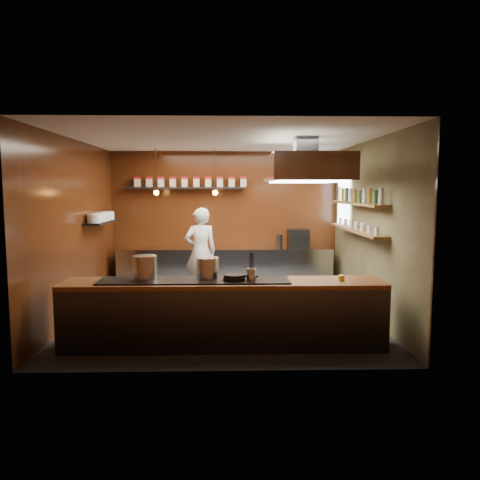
{
  "coord_description": "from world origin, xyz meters",
  "views": [
    {
      "loc": [
        0.06,
        -7.91,
        2.17
      ],
      "look_at": [
        0.28,
        0.4,
        1.27
      ],
      "focal_mm": 35.0,
      "sensor_mm": 36.0,
      "label": 1
    }
  ],
  "objects_px": {
    "stockpot_large": "(145,267)",
    "stockpot_small": "(208,268)",
    "extractor_hood": "(305,168)",
    "chef": "(201,252)",
    "espresso_machine": "(298,239)"
  },
  "relations": [
    {
      "from": "stockpot_large",
      "to": "stockpot_small",
      "type": "xyz_separation_m",
      "value": [
        0.86,
        0.03,
        -0.02
      ]
    },
    {
      "from": "extractor_hood",
      "to": "stockpot_large",
      "type": "relative_size",
      "value": 5.97
    },
    {
      "from": "stockpot_small",
      "to": "chef",
      "type": "distance_m",
      "value": 3.09
    },
    {
      "from": "stockpot_large",
      "to": "stockpot_small",
      "type": "relative_size",
      "value": 1.08
    },
    {
      "from": "stockpot_large",
      "to": "espresso_machine",
      "type": "distance_m",
      "value": 4.5
    },
    {
      "from": "espresso_machine",
      "to": "extractor_hood",
      "type": "bearing_deg",
      "value": -100.16
    },
    {
      "from": "espresso_machine",
      "to": "chef",
      "type": "bearing_deg",
      "value": -169.56
    },
    {
      "from": "stockpot_small",
      "to": "chef",
      "type": "xyz_separation_m",
      "value": [
        -0.28,
        3.08,
        -0.19
      ]
    },
    {
      "from": "stockpot_small",
      "to": "stockpot_large",
      "type": "bearing_deg",
      "value": -178.13
    },
    {
      "from": "chef",
      "to": "stockpot_large",
      "type": "bearing_deg",
      "value": 63.02
    },
    {
      "from": "extractor_hood",
      "to": "stockpot_small",
      "type": "distance_m",
      "value": 2.35
    },
    {
      "from": "stockpot_large",
      "to": "stockpot_small",
      "type": "bearing_deg",
      "value": 1.87
    },
    {
      "from": "extractor_hood",
      "to": "chef",
      "type": "xyz_separation_m",
      "value": [
        -1.8,
        1.97,
        -1.6
      ]
    },
    {
      "from": "stockpot_small",
      "to": "chef",
      "type": "height_order",
      "value": "chef"
    },
    {
      "from": "extractor_hood",
      "to": "espresso_machine",
      "type": "height_order",
      "value": "extractor_hood"
    }
  ]
}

